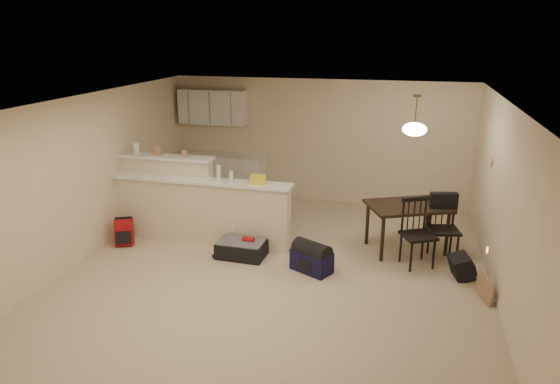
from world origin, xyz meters
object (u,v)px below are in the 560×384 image
(dining_table, at_px, (408,210))
(red_backpack, at_px, (124,232))
(dining_chair_near, at_px, (419,234))
(black_daypack, at_px, (461,267))
(suitcase, at_px, (242,249))
(pendant_lamp, at_px, (415,129))
(navy_duffel, at_px, (312,261))
(dining_chair_far, at_px, (444,228))

(dining_table, distance_m, red_backpack, 4.64)
(dining_chair_near, height_order, black_daypack, dining_chair_near)
(dining_chair_near, xyz_separation_m, suitcase, (-2.66, -0.36, -0.39))
(pendant_lamp, bearing_deg, dining_chair_near, -72.37)
(dining_chair_near, distance_m, navy_duffel, 1.65)
(suitcase, distance_m, red_backpack, 2.03)
(dining_table, distance_m, navy_duffel, 1.82)
(black_daypack, bearing_deg, red_backpack, 79.49)
(pendant_lamp, height_order, dining_chair_near, pendant_lamp)
(red_backpack, xyz_separation_m, navy_duffel, (3.19, -0.18, -0.06))
(red_backpack, relative_size, navy_duffel, 0.75)
(dining_table, distance_m, dining_chair_far, 0.62)
(pendant_lamp, xyz_separation_m, navy_duffel, (-1.33, -1.13, -1.83))
(dining_chair_far, bearing_deg, dining_chair_near, -148.71)
(dining_table, relative_size, red_backpack, 3.34)
(pendant_lamp, distance_m, suitcase, 3.24)
(pendant_lamp, relative_size, dining_chair_near, 0.60)
(navy_duffel, xyz_separation_m, black_daypack, (2.12, 0.34, 0.00))
(dining_chair_far, bearing_deg, black_daypack, -81.52)
(dining_table, bearing_deg, black_daypack, -69.61)
(dining_chair_near, xyz_separation_m, red_backpack, (-4.69, -0.40, -0.30))
(dining_chair_far, height_order, black_daypack, dining_chair_far)
(suitcase, relative_size, black_daypack, 2.00)
(dining_chair_far, bearing_deg, dining_table, 150.20)
(dining_table, height_order, dining_chair_far, dining_chair_far)
(suitcase, bearing_deg, dining_table, 21.86)
(dining_chair_far, bearing_deg, red_backpack, 176.28)
(dining_table, height_order, suitcase, dining_table)
(dining_chair_far, distance_m, suitcase, 3.16)
(dining_table, height_order, red_backpack, dining_table)
(pendant_lamp, relative_size, suitcase, 0.84)
(suitcase, xyz_separation_m, black_daypack, (3.28, 0.13, 0.04))
(dining_table, bearing_deg, dining_chair_far, -42.41)
(dining_chair_near, bearing_deg, dining_table, 80.35)
(dining_table, relative_size, dining_chair_far, 1.48)
(dining_table, relative_size, navy_duffel, 2.50)
(dining_table, relative_size, pendant_lamp, 2.37)
(pendant_lamp, distance_m, navy_duffel, 2.53)
(red_backpack, height_order, black_daypack, red_backpack)
(dining_table, bearing_deg, red_backpack, 166.90)
(pendant_lamp, height_order, dining_chair_far, pendant_lamp)
(dining_chair_near, relative_size, navy_duffel, 1.76)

